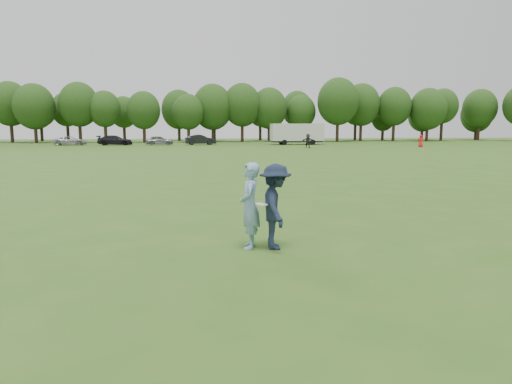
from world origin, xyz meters
The scene contains 13 objects.
ground centered at (0.00, 0.00, 0.00)m, with size 200.00×200.00×0.00m, color #2E5718.
thrower centered at (-0.11, -0.09, 0.94)m, with size 0.68×0.45×1.87m, color #80A6C6.
defender centered at (0.43, -0.21, 0.93)m, with size 1.20×0.69×1.85m, color #192237.
player_far_c centered at (29.35, 48.08, 0.84)m, with size 0.82×0.53×1.67m, color red.
player_far_d centered at (13.55, 47.25, 0.92)m, with size 1.70×0.54×1.83m, color #2A2A2A.
car_c centered at (-18.92, 61.42, 0.65)m, with size 2.16×4.69×1.30m, color #ACABB0.
car_d centered at (-12.45, 60.74, 0.73)m, with size 2.04×5.02×1.46m, color black.
car_e centered at (-5.92, 60.18, 0.70)m, with size 1.66×4.12×1.41m, color gray.
car_f centered at (0.19, 60.12, 0.77)m, with size 1.63×4.67×1.54m, color black.
field_cone centered at (25.17, 39.34, 0.15)m, with size 0.28×0.28×0.30m, color #EC540C.
disc_in_play centered at (0.11, -0.33, 1.00)m, with size 0.28×0.28×0.05m.
cargo_trailer centered at (14.89, 59.19, 1.78)m, with size 9.00×2.75×3.20m.
treeline centered at (2.81, 76.90, 6.26)m, with size 130.35×18.39×11.74m.
Camera 1 is at (-1.37, -9.74, 2.62)m, focal length 32.00 mm.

